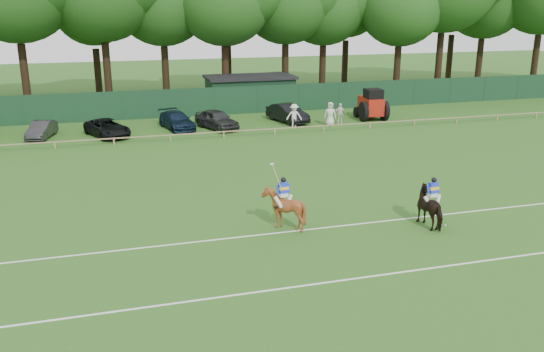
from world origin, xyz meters
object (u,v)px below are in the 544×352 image
object	(u,v)px
spectator_mid	(340,114)
spectator_left	(294,116)
horse_chestnut	(283,208)
sedan_navy	(177,120)
suv_black	(107,128)
hatch_grey	(217,119)
polo_ball	(445,225)
sedan_grey	(42,130)
tractor	(372,105)
utility_shed	(250,91)
horse_dark	(432,207)
estate_black	(288,113)
spectator_right	(330,114)

from	to	relation	value
spectator_mid	spectator_left	bearing A→B (deg)	-170.26
horse_chestnut	sedan_navy	size ratio (longest dim) A/B	0.41
suv_black	hatch_grey	world-z (taller)	hatch_grey
spectator_mid	polo_ball	distance (m)	23.00
sedan_grey	tractor	distance (m)	26.83
polo_ball	spectator_mid	bearing A→B (deg)	79.75
polo_ball	utility_shed	bearing A→B (deg)	92.15
sedan_navy	spectator_mid	size ratio (longest dim) A/B	2.66
spectator_left	horse_chestnut	bearing A→B (deg)	-93.79
horse_dark	spectator_left	xyz separation A→B (m)	(0.63, 22.08, 0.07)
estate_black	tractor	xyz separation A→B (m)	(7.31, -0.93, 0.52)
suv_black	horse_chestnut	bearing A→B (deg)	-94.12
sedan_navy	tractor	bearing A→B (deg)	-15.54
spectator_mid	utility_shed	world-z (taller)	utility_shed
utility_shed	estate_black	bearing A→B (deg)	-79.96
sedan_grey	spectator_mid	distance (m)	23.48
horse_chestnut	spectator_right	world-z (taller)	spectator_right
horse_chestnut	spectator_left	xyz separation A→B (m)	(7.19, 20.48, 0.02)
estate_black	spectator_right	distance (m)	3.78
sedan_navy	estate_black	bearing A→B (deg)	-12.08
horse_dark	hatch_grey	bearing A→B (deg)	-82.38
spectator_right	spectator_mid	bearing A→B (deg)	39.79
spectator_left	sedan_navy	bearing A→B (deg)	-177.66
spectator_left	polo_ball	size ratio (longest dim) A/B	21.40
polo_ball	utility_shed	xyz separation A→B (m)	(-1.21, 32.35, 1.49)
sedan_grey	estate_black	world-z (taller)	estate_black
horse_dark	spectator_mid	size ratio (longest dim) A/B	1.20
hatch_grey	estate_black	world-z (taller)	hatch_grey
horse_chestnut	polo_ball	distance (m)	7.48
horse_chestnut	spectator_mid	distance (m)	23.63
sedan_navy	polo_ball	size ratio (longest dim) A/B	51.78
horse_chestnut	utility_shed	size ratio (longest dim) A/B	0.23
horse_dark	tractor	bearing A→B (deg)	-114.71
utility_shed	tractor	xyz separation A→B (m)	(8.68, -8.67, -0.27)
estate_black	sedan_grey	bearing A→B (deg)	165.09
spectator_left	spectator_mid	xyz separation A→B (m)	(4.09, 0.28, -0.09)
horse_chestnut	spectator_mid	bearing A→B (deg)	-124.69
suv_black	utility_shed	bearing A→B (deg)	11.06
suv_black	utility_shed	size ratio (longest dim) A/B	0.56
spectator_mid	horse_dark	bearing A→B (deg)	-96.08
polo_ball	hatch_grey	bearing A→B (deg)	104.55
utility_shed	horse_dark	bearing A→B (deg)	-88.94
estate_black	utility_shed	size ratio (longest dim) A/B	0.54
sedan_grey	spectator_right	xyz separation A→B (m)	(22.44, -1.75, 0.35)
horse_dark	spectator_left	size ratio (longest dim) A/B	1.09
horse_chestnut	spectator_left	size ratio (longest dim) A/B	0.98
sedan_navy	tractor	size ratio (longest dim) A/B	1.41
polo_ball	suv_black	bearing A→B (deg)	122.21
horse_dark	spectator_mid	xyz separation A→B (m)	(4.71, 22.36, -0.02)
sedan_grey	polo_ball	distance (m)	30.81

